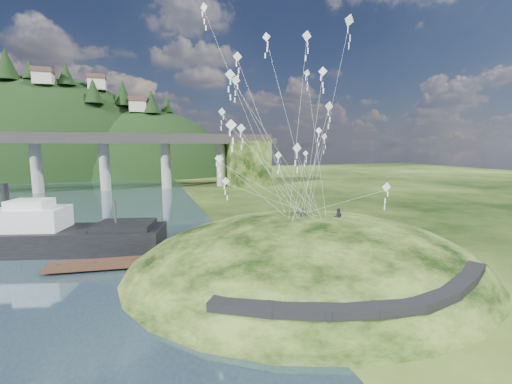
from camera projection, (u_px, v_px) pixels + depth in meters
name	position (u px, v px, depth m)	size (l,w,h in m)	color
ground	(234.00, 284.00, 29.26)	(320.00, 320.00, 0.00)	black
grass_hill	(307.00, 280.00, 33.83)	(36.00, 32.00, 13.00)	black
footpath	(383.00, 296.00, 22.13)	(22.29, 5.84, 0.83)	black
bridge	(61.00, 154.00, 85.67)	(160.00, 11.00, 15.00)	#2D2B2B
far_ridge	(45.00, 196.00, 131.71)	(153.00, 70.00, 94.50)	black
work_barge	(57.00, 235.00, 37.92)	(22.83, 11.26, 7.71)	black
wooden_dock	(133.00, 262.00, 33.34)	(15.59, 4.01, 1.10)	#382017
kite_flyers	(328.00, 208.00, 32.80)	(4.13, 1.79, 1.77)	#282B36
kite_swarm	(278.00, 107.00, 32.07)	(14.83, 16.00, 18.28)	white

